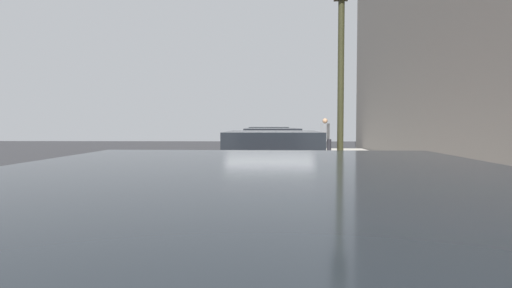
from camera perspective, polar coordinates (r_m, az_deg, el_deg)
name	(u,v)px	position (r m, az deg, el deg)	size (l,w,h in m)	color
ground_plane	(269,181)	(12.36, 1.78, -4.95)	(56.00, 56.00, 0.00)	#28282B
sidewalk	(386,179)	(12.78, 16.79, -4.47)	(28.00, 4.60, 0.15)	#A39E93
lane_stripe_centre	(159,181)	(12.77, -12.78, -4.75)	(28.00, 0.14, 0.01)	gold
snow_bank_curb	(305,201)	(8.65, 6.46, -7.54)	(7.10, 0.56, 0.22)	white
parked_car_maroon	(272,173)	(7.81, 2.16, -3.83)	(4.31, 1.91, 1.51)	black
parked_car_red	(272,153)	(12.99, 2.08, -1.22)	(4.48, 1.95, 1.51)	black
parked_car_black	(269,145)	(18.34, 1.76, -0.08)	(4.52, 1.94, 1.51)	black
pedestrian_grey_coat	(325,137)	(19.26, 9.11, 0.97)	(0.55, 0.54, 1.74)	black
traffic_light_pole	(341,42)	(8.56, 11.18, 13.18)	(0.35, 0.26, 4.54)	#2D2D19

